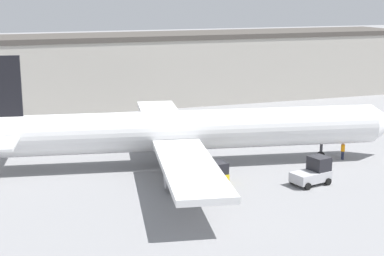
{
  "coord_description": "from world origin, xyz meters",
  "views": [
    {
      "loc": [
        -17.72,
        -50.44,
        15.89
      ],
      "look_at": [
        0.0,
        0.0,
        3.55
      ],
      "focal_mm": 55.0,
      "sensor_mm": 36.0,
      "label": 1
    }
  ],
  "objects_px": {
    "airplane": "(182,131)",
    "ground_crew_worker": "(343,150)",
    "baggage_tug": "(313,172)",
    "belt_loader_truck": "(214,175)"
  },
  "relations": [
    {
      "from": "ground_crew_worker",
      "to": "baggage_tug",
      "type": "xyz_separation_m",
      "value": [
        -6.62,
        -5.62,
        0.12
      ]
    },
    {
      "from": "airplane",
      "to": "belt_loader_truck",
      "type": "distance_m",
      "value": 6.98
    },
    {
      "from": "airplane",
      "to": "belt_loader_truck",
      "type": "xyz_separation_m",
      "value": [
        0.64,
        -6.54,
        -2.34
      ]
    },
    {
      "from": "baggage_tug",
      "to": "belt_loader_truck",
      "type": "height_order",
      "value": "baggage_tug"
    },
    {
      "from": "ground_crew_worker",
      "to": "baggage_tug",
      "type": "relative_size",
      "value": 0.48
    },
    {
      "from": "baggage_tug",
      "to": "belt_loader_truck",
      "type": "distance_m",
      "value": 8.49
    },
    {
      "from": "airplane",
      "to": "belt_loader_truck",
      "type": "bearing_deg",
      "value": -74.29
    },
    {
      "from": "airplane",
      "to": "ground_crew_worker",
      "type": "xyz_separation_m",
      "value": [
        15.36,
        -3.43,
        -2.34
      ]
    },
    {
      "from": "ground_crew_worker",
      "to": "belt_loader_truck",
      "type": "height_order",
      "value": "belt_loader_truck"
    },
    {
      "from": "baggage_tug",
      "to": "belt_loader_truck",
      "type": "xyz_separation_m",
      "value": [
        -8.11,
        2.51,
        -0.12
      ]
    }
  ]
}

